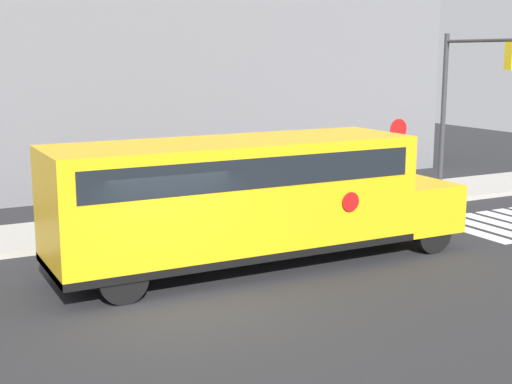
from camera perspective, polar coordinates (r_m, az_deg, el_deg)
ground_plane at (r=14.09m, az=-5.91°, el=-9.09°), size 60.00×60.00×0.00m
sidewalk_strip at (r=20.00m, az=-12.87°, el=-3.03°), size 44.00×3.00×0.15m
building_backdrop at (r=25.78m, az=-17.21°, el=11.88°), size 32.00×4.00×10.89m
school_bus at (r=16.15m, az=-0.68°, el=-0.18°), size 9.96×2.57×2.94m
stop_sign at (r=23.67m, az=11.23°, el=3.44°), size 0.66×0.10×2.77m
traffic_light at (r=23.37m, az=16.36°, el=7.54°), size 0.28×2.94×5.47m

